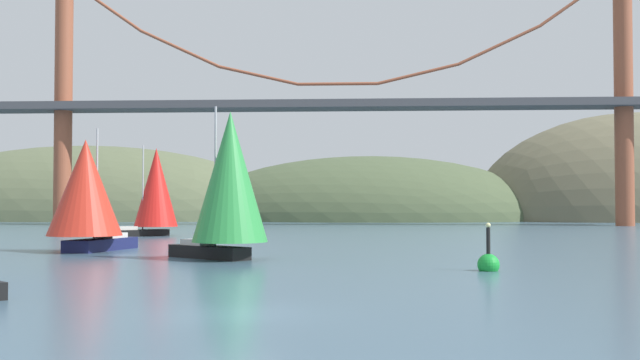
{
  "coord_description": "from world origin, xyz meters",
  "views": [
    {
      "loc": [
        3.71,
        -22.62,
        3.31
      ],
      "look_at": [
        0.0,
        44.51,
        5.47
      ],
      "focal_mm": 42.41,
      "sensor_mm": 36.0,
      "label": 1
    }
  ],
  "objects_px": {
    "sailboat_red_spinnaker": "(155,189)",
    "sailboat_scarlet_sail": "(86,192)",
    "sailboat_green_sail": "(229,180)",
    "channel_buoy": "(488,263)"
  },
  "relations": [
    {
      "from": "sailboat_red_spinnaker",
      "to": "sailboat_scarlet_sail",
      "type": "distance_m",
      "value": 26.84
    },
    {
      "from": "sailboat_green_sail",
      "to": "channel_buoy",
      "type": "height_order",
      "value": "sailboat_green_sail"
    },
    {
      "from": "sailboat_scarlet_sail",
      "to": "sailboat_green_sail",
      "type": "bearing_deg",
      "value": -31.49
    },
    {
      "from": "sailboat_scarlet_sail",
      "to": "channel_buoy",
      "type": "xyz_separation_m",
      "value": [
        25.35,
        -13.37,
        -3.81
      ]
    },
    {
      "from": "channel_buoy",
      "to": "sailboat_scarlet_sail",
      "type": "bearing_deg",
      "value": 152.19
    },
    {
      "from": "sailboat_green_sail",
      "to": "channel_buoy",
      "type": "distance_m",
      "value": 16.2
    },
    {
      "from": "sailboat_red_spinnaker",
      "to": "sailboat_scarlet_sail",
      "type": "bearing_deg",
      "value": -84.49
    },
    {
      "from": "sailboat_scarlet_sail",
      "to": "channel_buoy",
      "type": "distance_m",
      "value": 28.91
    },
    {
      "from": "sailboat_green_sail",
      "to": "sailboat_red_spinnaker",
      "type": "bearing_deg",
      "value": 112.29
    },
    {
      "from": "sailboat_green_sail",
      "to": "channel_buoy",
      "type": "xyz_separation_m",
      "value": [
        14.17,
        -6.52,
        -4.38
      ]
    }
  ]
}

